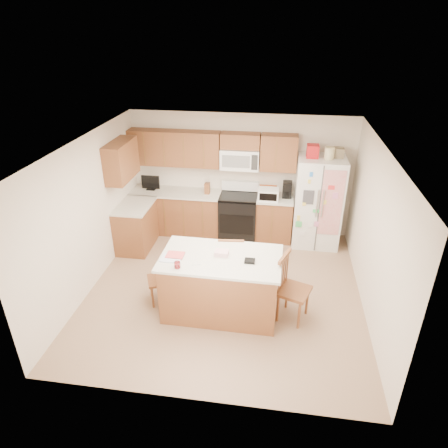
% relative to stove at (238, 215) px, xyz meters
% --- Properties ---
extents(ground, '(4.50, 4.50, 0.00)m').
position_rel_stove_xyz_m(ground, '(0.00, -1.94, -0.47)').
color(ground, '#96714F').
rests_on(ground, ground).
extents(room_shell, '(4.60, 4.60, 2.52)m').
position_rel_stove_xyz_m(room_shell, '(0.00, -1.94, 0.97)').
color(room_shell, beige).
rests_on(room_shell, ground).
extents(cabinetry, '(3.36, 1.56, 2.15)m').
position_rel_stove_xyz_m(cabinetry, '(-0.98, -0.15, 0.44)').
color(cabinetry, brown).
rests_on(cabinetry, ground).
extents(stove, '(0.76, 0.65, 1.13)m').
position_rel_stove_xyz_m(stove, '(0.00, 0.00, 0.00)').
color(stove, black).
rests_on(stove, ground).
extents(refrigerator, '(0.90, 0.79, 2.04)m').
position_rel_stove_xyz_m(refrigerator, '(1.57, -0.06, 0.45)').
color(refrigerator, white).
rests_on(refrigerator, ground).
extents(island, '(1.80, 1.07, 1.07)m').
position_rel_stove_xyz_m(island, '(0.02, -2.48, 0.02)').
color(island, brown).
rests_on(island, ground).
extents(windsor_chair_left, '(0.47, 0.48, 0.87)m').
position_rel_stove_xyz_m(windsor_chair_left, '(-0.97, -2.38, -0.06)').
color(windsor_chair_left, brown).
rests_on(windsor_chair_left, ground).
extents(windsor_chair_back, '(0.47, 0.45, 1.00)m').
position_rel_stove_xyz_m(windsor_chair_back, '(0.09, -1.85, -0.00)').
color(windsor_chair_back, brown).
rests_on(windsor_chair_back, ground).
extents(windsor_chair_right, '(0.57, 0.58, 1.07)m').
position_rel_stove_xyz_m(windsor_chair_right, '(1.10, -2.49, 0.03)').
color(windsor_chair_right, brown).
rests_on(windsor_chair_right, ground).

